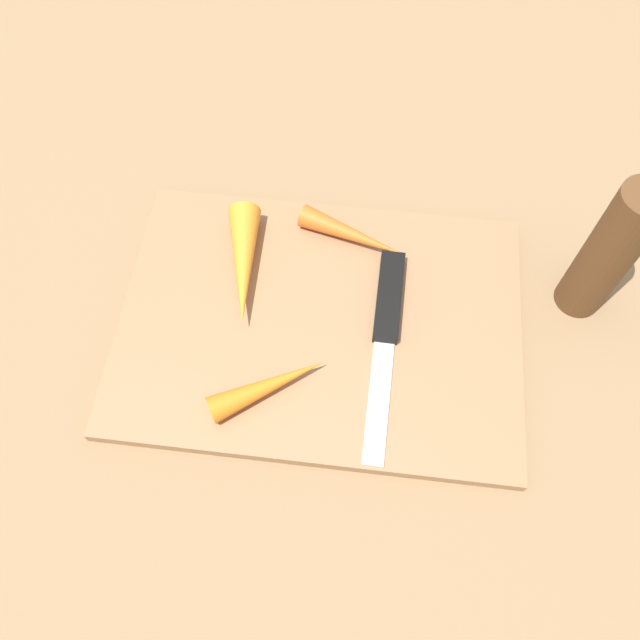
{
  "coord_description": "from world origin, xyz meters",
  "views": [
    {
      "loc": [
        0.03,
        -0.26,
        0.51
      ],
      "look_at": [
        0.0,
        0.0,
        0.01
      ],
      "focal_mm": 35.51,
      "sensor_mm": 36.0,
      "label": 1
    }
  ],
  "objects_px": {
    "cutting_board": "(320,323)",
    "carrot_longest": "(243,265)",
    "carrot_medium": "(354,235)",
    "pepper_grinder": "(608,254)",
    "carrot_shortest": "(269,386)",
    "knife": "(388,310)"
  },
  "relations": [
    {
      "from": "cutting_board",
      "to": "carrot_shortest",
      "type": "bearing_deg",
      "value": -115.4
    },
    {
      "from": "cutting_board",
      "to": "pepper_grinder",
      "type": "bearing_deg",
      "value": 13.57
    },
    {
      "from": "knife",
      "to": "carrot_longest",
      "type": "height_order",
      "value": "carrot_longest"
    },
    {
      "from": "knife",
      "to": "carrot_shortest",
      "type": "bearing_deg",
      "value": -46.13
    },
    {
      "from": "cutting_board",
      "to": "pepper_grinder",
      "type": "distance_m",
      "value": 0.25
    },
    {
      "from": "carrot_shortest",
      "to": "carrot_longest",
      "type": "bearing_deg",
      "value": 78.0
    },
    {
      "from": "carrot_longest",
      "to": "pepper_grinder",
      "type": "distance_m",
      "value": 0.31
    },
    {
      "from": "cutting_board",
      "to": "pepper_grinder",
      "type": "xyz_separation_m",
      "value": [
        0.24,
        0.06,
        0.07
      ]
    },
    {
      "from": "carrot_longest",
      "to": "carrot_medium",
      "type": "relative_size",
      "value": 1.11
    },
    {
      "from": "cutting_board",
      "to": "carrot_longest",
      "type": "xyz_separation_m",
      "value": [
        -0.08,
        0.04,
        0.02
      ]
    },
    {
      "from": "carrot_medium",
      "to": "pepper_grinder",
      "type": "relative_size",
      "value": 0.73
    },
    {
      "from": "knife",
      "to": "carrot_longest",
      "type": "relative_size",
      "value": 1.64
    },
    {
      "from": "knife",
      "to": "carrot_shortest",
      "type": "xyz_separation_m",
      "value": [
        -0.09,
        -0.09,
        0.01
      ]
    },
    {
      "from": "carrot_longest",
      "to": "cutting_board",
      "type": "bearing_deg",
      "value": 53.0
    },
    {
      "from": "cutting_board",
      "to": "carrot_medium",
      "type": "height_order",
      "value": "carrot_medium"
    },
    {
      "from": "cutting_board",
      "to": "carrot_shortest",
      "type": "xyz_separation_m",
      "value": [
        -0.03,
        -0.07,
        0.02
      ]
    },
    {
      "from": "carrot_longest",
      "to": "carrot_medium",
      "type": "distance_m",
      "value": 0.11
    },
    {
      "from": "carrot_medium",
      "to": "pepper_grinder",
      "type": "xyz_separation_m",
      "value": [
        0.21,
        -0.03,
        0.05
      ]
    },
    {
      "from": "cutting_board",
      "to": "pepper_grinder",
      "type": "height_order",
      "value": "pepper_grinder"
    },
    {
      "from": "cutting_board",
      "to": "carrot_longest",
      "type": "height_order",
      "value": "carrot_longest"
    },
    {
      "from": "carrot_longest",
      "to": "carrot_medium",
      "type": "bearing_deg",
      "value": 107.24
    },
    {
      "from": "pepper_grinder",
      "to": "knife",
      "type": "bearing_deg",
      "value": -166.5
    }
  ]
}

